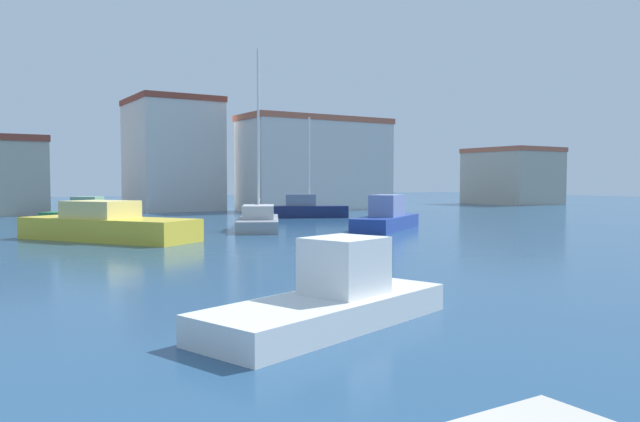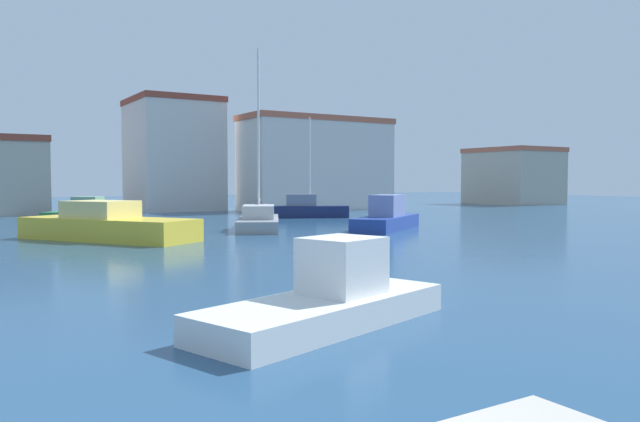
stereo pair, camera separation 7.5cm
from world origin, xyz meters
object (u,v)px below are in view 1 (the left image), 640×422
at_px(motorboat_blue_behind_lamppost, 386,218).
at_px(motorboat_white_distant_north, 332,299).
at_px(sailboat_grey_mid_harbor, 259,220).
at_px(motorboat_yellow_center_channel, 107,226).
at_px(sailboat_navy_distant_east, 307,209).
at_px(motorboat_green_outer_mooring, 88,216).

bearing_deg(motorboat_blue_behind_lamppost, motorboat_white_distant_north, -130.66).
height_order(sailboat_grey_mid_harbor, motorboat_white_distant_north, sailboat_grey_mid_harbor).
bearing_deg(motorboat_yellow_center_channel, sailboat_navy_distant_east, 30.56).
distance_m(motorboat_green_outer_mooring, sailboat_navy_distant_east, 14.86).
relative_size(motorboat_yellow_center_channel, motorboat_white_distant_north, 1.51).
relative_size(sailboat_grey_mid_harbor, motorboat_white_distant_north, 1.73).
xyz_separation_m(motorboat_yellow_center_channel, motorboat_blue_behind_lamppost, (14.18, -1.91, -0.02)).
distance_m(sailboat_grey_mid_harbor, motorboat_yellow_center_channel, 8.59).
bearing_deg(motorboat_green_outer_mooring, motorboat_white_distant_north, -92.65).
height_order(sailboat_grey_mid_harbor, motorboat_yellow_center_channel, sailboat_grey_mid_harbor).
bearing_deg(motorboat_white_distant_north, motorboat_yellow_center_channel, 89.29).
bearing_deg(sailboat_navy_distant_east, sailboat_grey_mid_harbor, -135.05).
xyz_separation_m(motorboat_yellow_center_channel, motorboat_white_distant_north, (-0.23, -18.68, -0.17)).
height_order(sailboat_navy_distant_east, motorboat_yellow_center_channel, sailboat_navy_distant_east).
height_order(motorboat_green_outer_mooring, motorboat_yellow_center_channel, motorboat_yellow_center_channel).
bearing_deg(motorboat_yellow_center_channel, motorboat_green_outer_mooring, 83.63).
bearing_deg(sailboat_navy_distant_east, motorboat_yellow_center_channel, -149.44).
bearing_deg(motorboat_blue_behind_lamppost, sailboat_navy_distant_east, 81.17).
xyz_separation_m(sailboat_grey_mid_harbor, motorboat_yellow_center_channel, (-8.38, -1.87, 0.12)).
distance_m(motorboat_green_outer_mooring, motorboat_yellow_center_channel, 9.69).
xyz_separation_m(sailboat_grey_mid_harbor, motorboat_white_distant_north, (-8.61, -20.55, -0.06)).
distance_m(sailboat_grey_mid_harbor, motorboat_white_distant_north, 22.28).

